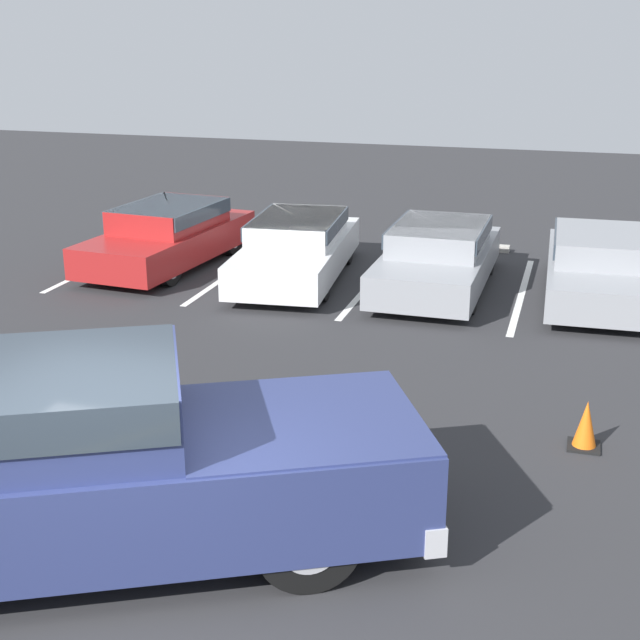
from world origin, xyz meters
The scene contains 12 objects.
ground_plane centered at (0.00, 0.00, 0.00)m, with size 60.00×60.00×0.00m, color #2D2D30.
stall_stripe_a centered at (-5.89, 10.37, 0.00)m, with size 0.12×4.88×0.01m, color white.
stall_stripe_b centered at (-3.10, 10.37, 0.00)m, with size 0.12×4.88×0.01m, color white.
stall_stripe_c centered at (-0.31, 10.37, 0.00)m, with size 0.12×4.88×0.01m, color white.
stall_stripe_d centered at (2.48, 10.37, 0.00)m, with size 0.12×4.88×0.01m, color white.
pickup_truck centered at (-0.59, 0.81, 0.93)m, with size 6.22×4.52×1.87m.
parked_sedan_a centered at (-4.53, 10.41, 0.66)m, with size 2.13×4.55×1.23m.
parked_sedan_b centered at (-1.75, 10.20, 0.64)m, with size 2.14×4.68×1.19m.
parked_sedan_c centered at (0.94, 10.28, 0.64)m, with size 1.82×4.46×1.19m.
parked_sedan_d centered at (3.75, 10.49, 0.63)m, with size 1.85×4.51×1.17m.
traffic_cone centered at (3.65, 4.30, 0.27)m, with size 0.37×0.37×0.58m.
wheel_stop_curb centered at (1.16, 13.42, 0.07)m, with size 1.65×0.20×0.14m, color #B7B2A8.
Camera 1 is at (3.36, -5.50, 4.68)m, focal length 50.00 mm.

